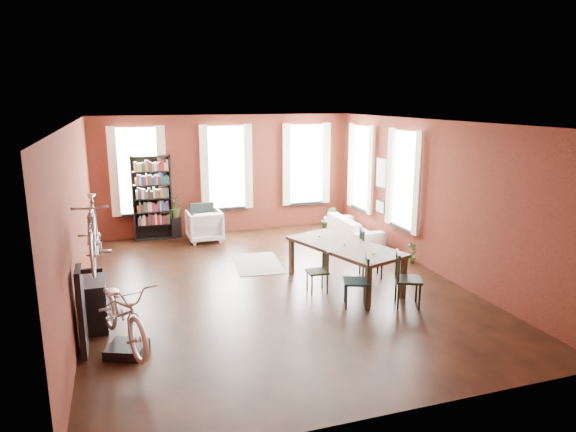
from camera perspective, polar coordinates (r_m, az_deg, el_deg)
name	(u,v)px	position (r m, az deg, el deg)	size (l,w,h in m)	color
room	(276,174)	(10.38, -1.34, 4.70)	(9.00, 9.04, 3.22)	black
dining_table	(344,265)	(10.24, 6.26, -5.42)	(1.10, 2.42, 0.82)	#4E402E
dining_chair_a	(356,281)	(9.21, 7.56, -7.19)	(0.44, 0.44, 0.94)	#183435
dining_chair_b	(317,271)	(9.83, 3.27, -6.16)	(0.38, 0.38, 0.82)	black
dining_chair_c	(408,279)	(9.41, 13.21, -6.86)	(0.45, 0.45, 0.99)	black
dining_chair_d	(371,253)	(10.75, 9.22, -4.08)	(0.47, 0.47, 1.01)	#173331
bookshelf	(152,198)	(13.77, -14.86, 1.95)	(1.00, 0.32, 2.20)	black
white_armchair	(204,224)	(13.44, -9.28, -0.91)	(0.86, 0.81, 0.89)	silver
cream_sofa	(353,225)	(13.50, 7.26, -0.95)	(2.08, 0.61, 0.81)	beige
striped_rug	(257,264)	(11.57, -3.41, -5.30)	(1.00, 1.60, 0.01)	black
bike_trainer	(127,349)	(8.03, -17.45, -13.94)	(0.52, 0.52, 0.15)	black
bike_wall_rack	(82,312)	(8.02, -21.96, -9.83)	(0.16, 0.60, 1.30)	black
console_table	(94,304)	(8.94, -20.72, -9.09)	(0.40, 0.80, 0.80)	black
plant_stand	(175,227)	(13.98, -12.47, -1.24)	(0.27, 0.27, 0.54)	black
plant_by_sofa	(328,226)	(14.24, 4.52, -1.15)	(0.41, 0.74, 0.33)	#285622
plant_small	(412,259)	(11.92, 13.59, -4.69)	(0.25, 0.48, 0.17)	#345E25
bicycle_floor	(120,281)	(7.64, -18.16, -6.87)	(0.67, 1.02, 1.93)	beige
bicycle_hung	(91,209)	(7.57, -21.02, 0.71)	(0.47, 1.00, 1.66)	#A5A8AD
plant_on_stand	(174,209)	(13.88, -12.51, 0.80)	(0.54, 0.60, 0.47)	#3D6327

